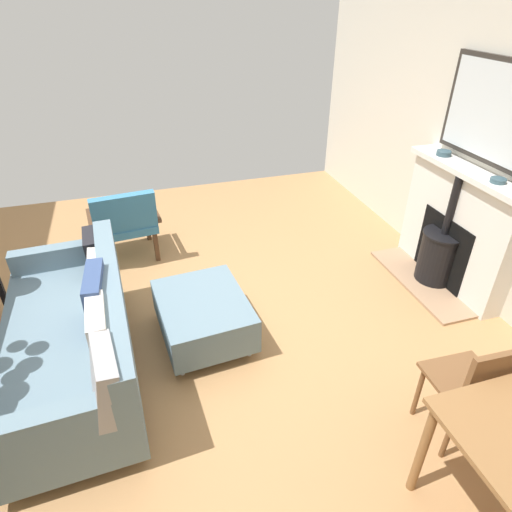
{
  "coord_description": "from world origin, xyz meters",
  "views": [
    {
      "loc": [
        0.23,
        2.78,
        2.45
      ],
      "look_at": [
        -0.55,
        0.19,
        0.75
      ],
      "focal_mm": 30.31,
      "sensor_mm": 36.0,
      "label": 1
    }
  ],
  "objects_px": {
    "armchair_accent": "(125,221)",
    "dining_chair_near_fireplace": "(476,385)",
    "fireplace": "(452,235)",
    "mantel_bowl_far": "(498,180)",
    "sofa": "(77,337)",
    "ottoman": "(203,315)",
    "mantel_bowl_near": "(444,153)"
  },
  "relations": [
    {
      "from": "sofa",
      "to": "ottoman",
      "type": "bearing_deg",
      "value": -171.38
    },
    {
      "from": "mantel_bowl_far",
      "to": "ottoman",
      "type": "height_order",
      "value": "mantel_bowl_far"
    },
    {
      "from": "ottoman",
      "to": "armchair_accent",
      "type": "relative_size",
      "value": 1.09
    },
    {
      "from": "armchair_accent",
      "to": "fireplace",
      "type": "bearing_deg",
      "value": 156.35
    },
    {
      "from": "fireplace",
      "to": "sofa",
      "type": "xyz_separation_m",
      "value": [
        3.28,
        0.29,
        -0.13
      ]
    },
    {
      "from": "dining_chair_near_fireplace",
      "to": "fireplace",
      "type": "bearing_deg",
      "value": -123.76
    },
    {
      "from": "dining_chair_near_fireplace",
      "to": "mantel_bowl_near",
      "type": "bearing_deg",
      "value": -118.63
    },
    {
      "from": "fireplace",
      "to": "armchair_accent",
      "type": "height_order",
      "value": "fireplace"
    },
    {
      "from": "mantel_bowl_far",
      "to": "sofa",
      "type": "relative_size",
      "value": 0.06
    },
    {
      "from": "ottoman",
      "to": "armchair_accent",
      "type": "height_order",
      "value": "armchair_accent"
    },
    {
      "from": "armchair_accent",
      "to": "ottoman",
      "type": "bearing_deg",
      "value": 110.04
    },
    {
      "from": "mantel_bowl_near",
      "to": "mantel_bowl_far",
      "type": "relative_size",
      "value": 1.07
    },
    {
      "from": "sofa",
      "to": "dining_chair_near_fireplace",
      "type": "xyz_separation_m",
      "value": [
        -2.26,
        1.25,
        0.14
      ]
    },
    {
      "from": "mantel_bowl_far",
      "to": "fireplace",
      "type": "bearing_deg",
      "value": -87.25
    },
    {
      "from": "fireplace",
      "to": "mantel_bowl_near",
      "type": "xyz_separation_m",
      "value": [
        -0.01,
        -0.37,
        0.66
      ]
    },
    {
      "from": "dining_chair_near_fireplace",
      "to": "sofa",
      "type": "bearing_deg",
      "value": -28.9
    },
    {
      "from": "armchair_accent",
      "to": "dining_chair_near_fireplace",
      "type": "relative_size",
      "value": 0.96
    },
    {
      "from": "mantel_bowl_near",
      "to": "ottoman",
      "type": "height_order",
      "value": "mantel_bowl_near"
    },
    {
      "from": "armchair_accent",
      "to": "dining_chair_near_fireplace",
      "type": "height_order",
      "value": "dining_chair_near_fireplace"
    },
    {
      "from": "ottoman",
      "to": "sofa",
      "type": "bearing_deg",
      "value": 8.62
    },
    {
      "from": "mantel_bowl_far",
      "to": "armchair_accent",
      "type": "relative_size",
      "value": 0.15
    },
    {
      "from": "fireplace",
      "to": "dining_chair_near_fireplace",
      "type": "xyz_separation_m",
      "value": [
        1.02,
        1.53,
        0.01
      ]
    },
    {
      "from": "mantel_bowl_near",
      "to": "ottoman",
      "type": "bearing_deg",
      "value": 12.26
    },
    {
      "from": "sofa",
      "to": "ottoman",
      "type": "xyz_separation_m",
      "value": [
        -0.91,
        -0.14,
        -0.12
      ]
    },
    {
      "from": "fireplace",
      "to": "mantel_bowl_far",
      "type": "distance_m",
      "value": 0.72
    },
    {
      "from": "fireplace",
      "to": "mantel_bowl_far",
      "type": "xyz_separation_m",
      "value": [
        -0.01,
        0.3,
        0.66
      ]
    },
    {
      "from": "sofa",
      "to": "armchair_accent",
      "type": "height_order",
      "value": "sofa"
    },
    {
      "from": "sofa",
      "to": "armchair_accent",
      "type": "relative_size",
      "value": 2.37
    },
    {
      "from": "mantel_bowl_near",
      "to": "armchair_accent",
      "type": "xyz_separation_m",
      "value": [
        2.9,
        -0.89,
        -0.7
      ]
    },
    {
      "from": "mantel_bowl_far",
      "to": "ottoman",
      "type": "xyz_separation_m",
      "value": [
        2.38,
        -0.15,
        -0.91
      ]
    },
    {
      "from": "fireplace",
      "to": "armchair_accent",
      "type": "xyz_separation_m",
      "value": [
        2.88,
        -1.26,
        -0.04
      ]
    },
    {
      "from": "fireplace",
      "to": "armchair_accent",
      "type": "distance_m",
      "value": 3.15
    }
  ]
}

